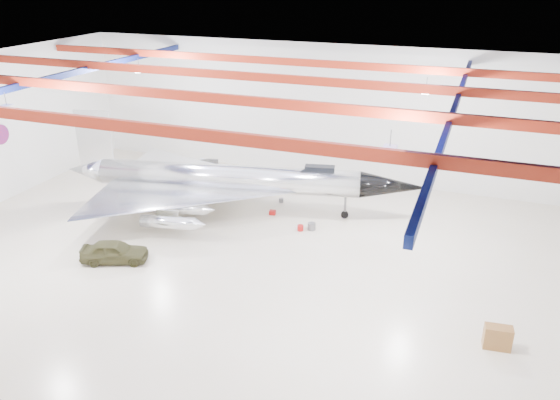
% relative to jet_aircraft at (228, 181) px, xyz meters
% --- Properties ---
extents(floor, '(40.00, 40.00, 0.00)m').
position_rel_jet_aircraft_xyz_m(floor, '(3.08, -5.47, -2.34)').
color(floor, beige).
rests_on(floor, ground).
extents(wall_back, '(40.00, 0.00, 40.00)m').
position_rel_jet_aircraft_xyz_m(wall_back, '(3.08, 9.53, 3.16)').
color(wall_back, silver).
rests_on(wall_back, floor).
extents(ceiling, '(40.00, 40.00, 0.00)m').
position_rel_jet_aircraft_xyz_m(ceiling, '(3.08, -5.47, 8.66)').
color(ceiling, '#0A0F38').
rests_on(ceiling, wall_back).
extents(ceiling_structure, '(39.50, 29.50, 1.08)m').
position_rel_jet_aircraft_xyz_m(ceiling_structure, '(3.08, -5.47, 7.98)').
color(ceiling_structure, maroon).
rests_on(ceiling_structure, ceiling).
extents(wall_roundel, '(0.10, 1.50, 1.50)m').
position_rel_jet_aircraft_xyz_m(wall_roundel, '(-16.86, -3.47, 2.66)').
color(wall_roundel, '#B21414').
rests_on(wall_roundel, wall_left).
extents(jet_aircraft, '(25.92, 17.76, 7.14)m').
position_rel_jet_aircraft_xyz_m(jet_aircraft, '(0.00, 0.00, 0.00)').
color(jet_aircraft, silver).
rests_on(jet_aircraft, floor).
extents(jeep, '(4.30, 2.95, 1.36)m').
position_rel_jet_aircraft_xyz_m(jeep, '(-3.20, -9.16, -1.66)').
color(jeep, '#3B391D').
rests_on(jeep, floor).
extents(desk, '(1.32, 0.76, 1.15)m').
position_rel_jet_aircraft_xyz_m(desk, '(18.50, -9.66, -1.76)').
color(desk, brown).
rests_on(desk, floor).
extents(crate_ply, '(0.62, 0.53, 0.38)m').
position_rel_jet_aircraft_xyz_m(crate_ply, '(-4.27, -1.22, -2.15)').
color(crate_ply, olive).
rests_on(crate_ply, floor).
extents(toolbox_red, '(0.49, 0.42, 0.31)m').
position_rel_jet_aircraft_xyz_m(toolbox_red, '(3.23, 0.57, -2.18)').
color(toolbox_red, '#AB1111').
rests_on(toolbox_red, floor).
extents(engine_drum, '(0.57, 0.57, 0.49)m').
position_rel_jet_aircraft_xyz_m(engine_drum, '(6.62, -0.81, -2.10)').
color(engine_drum, '#59595B').
rests_on(engine_drum, floor).
extents(crate_small, '(0.43, 0.35, 0.29)m').
position_rel_jet_aircraft_xyz_m(crate_small, '(-6.46, 1.61, -2.20)').
color(crate_small, '#59595B').
rests_on(crate_small, floor).
extents(tool_chest, '(0.52, 0.52, 0.38)m').
position_rel_jet_aircraft_xyz_m(tool_chest, '(5.94, -1.19, -2.15)').
color(tool_chest, '#AB1111').
rests_on(tool_chest, floor).
extents(spares_box, '(0.41, 0.41, 0.31)m').
position_rel_jet_aircraft_xyz_m(spares_box, '(3.04, 2.87, -2.19)').
color(spares_box, '#59595B').
rests_on(spares_box, floor).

